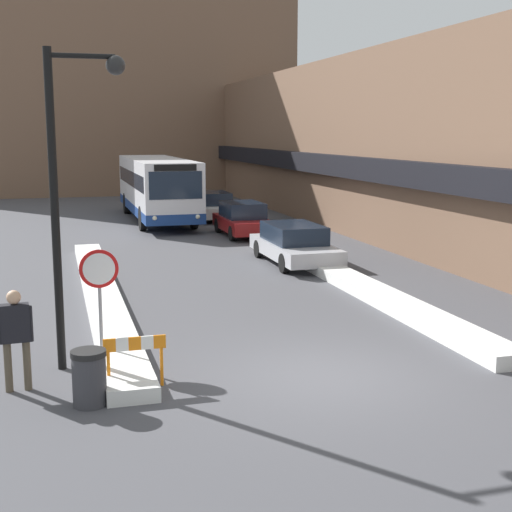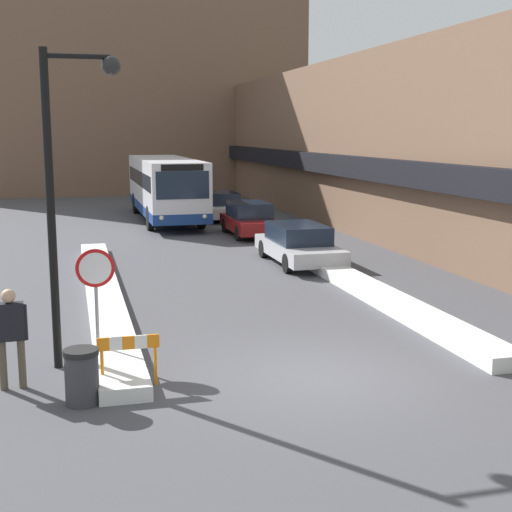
{
  "view_description": "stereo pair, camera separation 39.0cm",
  "coord_description": "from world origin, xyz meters",
  "px_view_note": "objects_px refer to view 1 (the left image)",
  "views": [
    {
      "loc": [
        -4.74,
        -11.87,
        4.51
      ],
      "look_at": [
        0.09,
        5.07,
        1.43
      ],
      "focal_mm": 50.0,
      "sensor_mm": 36.0,
      "label": 1
    },
    {
      "loc": [
        -4.36,
        -11.97,
        4.51
      ],
      "look_at": [
        0.09,
        5.07,
        1.43
      ],
      "focal_mm": 50.0,
      "sensor_mm": 36.0,
      "label": 2
    }
  ],
  "objects_px": {
    "construction_barricade": "(135,352)",
    "street_lamp": "(70,173)",
    "parked_car_back": "(212,206)",
    "trash_bin": "(89,378)",
    "stop_sign": "(99,281)",
    "city_bus": "(157,187)",
    "parked_car_front": "(294,244)",
    "parked_car_middle": "(243,219)",
    "pedestrian": "(16,331)"
  },
  "relations": [
    {
      "from": "construction_barricade",
      "to": "street_lamp",
      "type": "bearing_deg",
      "value": 123.39
    },
    {
      "from": "street_lamp",
      "to": "construction_barricade",
      "type": "relative_size",
      "value": 5.46
    },
    {
      "from": "street_lamp",
      "to": "construction_barricade",
      "type": "distance_m",
      "value": 3.53
    },
    {
      "from": "parked_car_back",
      "to": "construction_barricade",
      "type": "xyz_separation_m",
      "value": [
        -6.68,
        -23.92,
        -0.04
      ]
    },
    {
      "from": "parked_car_back",
      "to": "trash_bin",
      "type": "xyz_separation_m",
      "value": [
        -7.51,
        -24.53,
        -0.23
      ]
    },
    {
      "from": "stop_sign",
      "to": "construction_barricade",
      "type": "xyz_separation_m",
      "value": [
        0.47,
        -1.71,
        -0.96
      ]
    },
    {
      "from": "city_bus",
      "to": "parked_car_back",
      "type": "bearing_deg",
      "value": -4.88
    },
    {
      "from": "parked_car_front",
      "to": "construction_barricade",
      "type": "height_order",
      "value": "parked_car_front"
    },
    {
      "from": "city_bus",
      "to": "stop_sign",
      "type": "height_order",
      "value": "city_bus"
    },
    {
      "from": "stop_sign",
      "to": "construction_barricade",
      "type": "height_order",
      "value": "stop_sign"
    },
    {
      "from": "parked_car_front",
      "to": "parked_car_middle",
      "type": "distance_m",
      "value": 6.93
    },
    {
      "from": "parked_car_back",
      "to": "pedestrian",
      "type": "xyz_separation_m",
      "value": [
        -8.68,
        -23.49,
        0.38
      ]
    },
    {
      "from": "city_bus",
      "to": "parked_car_middle",
      "type": "bearing_deg",
      "value": -66.21
    },
    {
      "from": "parked_car_front",
      "to": "parked_car_back",
      "type": "bearing_deg",
      "value": 90.0
    },
    {
      "from": "pedestrian",
      "to": "street_lamp",
      "type": "bearing_deg",
      "value": 40.43
    },
    {
      "from": "construction_barricade",
      "to": "stop_sign",
      "type": "bearing_deg",
      "value": 105.44
    },
    {
      "from": "stop_sign",
      "to": "pedestrian",
      "type": "distance_m",
      "value": 2.07
    },
    {
      "from": "pedestrian",
      "to": "trash_bin",
      "type": "relative_size",
      "value": 1.91
    },
    {
      "from": "parked_car_front",
      "to": "stop_sign",
      "type": "xyz_separation_m",
      "value": [
        -7.15,
        -9.08,
        0.94
      ]
    },
    {
      "from": "pedestrian",
      "to": "construction_barricade",
      "type": "relative_size",
      "value": 1.65
    },
    {
      "from": "stop_sign",
      "to": "trash_bin",
      "type": "xyz_separation_m",
      "value": [
        -0.36,
        -2.32,
        -1.15
      ]
    },
    {
      "from": "parked_car_front",
      "to": "stop_sign",
      "type": "bearing_deg",
      "value": -128.23
    },
    {
      "from": "city_bus",
      "to": "parked_car_middle",
      "type": "xyz_separation_m",
      "value": [
        2.84,
        -6.44,
        -1.0
      ]
    },
    {
      "from": "parked_car_front",
      "to": "stop_sign",
      "type": "relative_size",
      "value": 2.14
    },
    {
      "from": "street_lamp",
      "to": "pedestrian",
      "type": "distance_m",
      "value": 3.03
    },
    {
      "from": "pedestrian",
      "to": "city_bus",
      "type": "bearing_deg",
      "value": 72.71
    },
    {
      "from": "pedestrian",
      "to": "parked_car_back",
      "type": "bearing_deg",
      "value": 66.25
    },
    {
      "from": "city_bus",
      "to": "parked_car_middle",
      "type": "height_order",
      "value": "city_bus"
    },
    {
      "from": "parked_car_middle",
      "to": "stop_sign",
      "type": "height_order",
      "value": "stop_sign"
    },
    {
      "from": "parked_car_front",
      "to": "pedestrian",
      "type": "xyz_separation_m",
      "value": [
        -8.68,
        -10.36,
        0.4
      ]
    },
    {
      "from": "pedestrian",
      "to": "trash_bin",
      "type": "xyz_separation_m",
      "value": [
        1.17,
        -1.04,
        -0.61
      ]
    },
    {
      "from": "parked_car_front",
      "to": "pedestrian",
      "type": "relative_size",
      "value": 2.66
    },
    {
      "from": "construction_barricade",
      "to": "city_bus",
      "type": "bearing_deg",
      "value": 80.97
    },
    {
      "from": "parked_car_middle",
      "to": "construction_barricade",
      "type": "relative_size",
      "value": 3.89
    },
    {
      "from": "parked_car_middle",
      "to": "construction_barricade",
      "type": "distance_m",
      "value": 18.94
    },
    {
      "from": "city_bus",
      "to": "parked_car_front",
      "type": "xyz_separation_m",
      "value": [
        2.84,
        -13.37,
        -1.05
      ]
    },
    {
      "from": "pedestrian",
      "to": "construction_barricade",
      "type": "distance_m",
      "value": 2.09
    },
    {
      "from": "parked_car_back",
      "to": "pedestrian",
      "type": "bearing_deg",
      "value": -110.28
    },
    {
      "from": "parked_car_middle",
      "to": "parked_car_back",
      "type": "height_order",
      "value": "parked_car_middle"
    },
    {
      "from": "city_bus",
      "to": "construction_barricade",
      "type": "distance_m",
      "value": 24.49
    },
    {
      "from": "parked_car_middle",
      "to": "street_lamp",
      "type": "xyz_separation_m",
      "value": [
        -7.63,
        -16.28,
        3.01
      ]
    },
    {
      "from": "parked_car_middle",
      "to": "trash_bin",
      "type": "xyz_separation_m",
      "value": [
        -7.51,
        -18.33,
        -0.26
      ]
    },
    {
      "from": "parked_car_front",
      "to": "construction_barricade",
      "type": "distance_m",
      "value": 12.69
    },
    {
      "from": "stop_sign",
      "to": "street_lamp",
      "type": "xyz_separation_m",
      "value": [
        -0.48,
        -0.27,
        2.12
      ]
    },
    {
      "from": "parked_car_front",
      "to": "city_bus",
      "type": "bearing_deg",
      "value": 101.99
    },
    {
      "from": "parked_car_middle",
      "to": "parked_car_front",
      "type": "bearing_deg",
      "value": -90.0
    },
    {
      "from": "parked_car_back",
      "to": "stop_sign",
      "type": "relative_size",
      "value": 1.96
    },
    {
      "from": "parked_car_middle",
      "to": "stop_sign",
      "type": "xyz_separation_m",
      "value": [
        -7.15,
        -16.01,
        0.89
      ]
    },
    {
      "from": "construction_barricade",
      "to": "pedestrian",
      "type": "bearing_deg",
      "value": 167.88
    },
    {
      "from": "stop_sign",
      "to": "street_lamp",
      "type": "bearing_deg",
      "value": -150.78
    }
  ]
}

